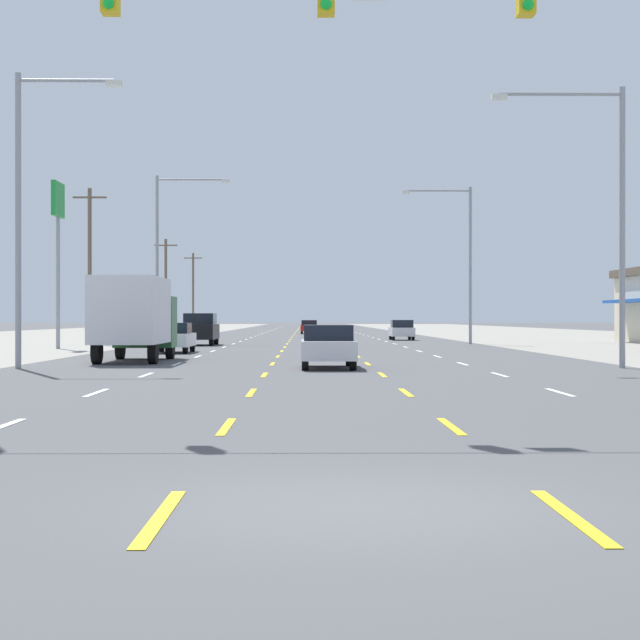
{
  "coord_description": "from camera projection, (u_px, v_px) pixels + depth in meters",
  "views": [
    {
      "loc": [
        -0.51,
        -9.56,
        1.7
      ],
      "look_at": [
        0.61,
        76.51,
        1.53
      ],
      "focal_mm": 59.78,
      "sensor_mm": 36.0,
      "label": 1
    }
  ],
  "objects": [
    {
      "name": "signal_span_wire",
      "position": [
        358.0,
        90.0,
        18.47
      ],
      "size": [
        26.12,
        0.53,
        9.48
      ],
      "color": "brown",
      "rests_on": "ground"
    },
    {
      "name": "streetlight_right_row_0",
      "position": [
        608.0,
        204.0,
        35.83
      ],
      "size": [
        4.52,
        0.26,
        9.48
      ],
      "color": "gray",
      "rests_on": "ground"
    },
    {
      "name": "lane_markings",
      "position": [
        311.0,
        334.0,
        114.06
      ],
      "size": [
        10.64,
        227.6,
        0.01
      ],
      "color": "white",
      "rests_on": "ground"
    },
    {
      "name": "streetlight_left_row_1",
      "position": [
        164.0,
        246.0,
        68.73
      ],
      "size": [
        4.8,
        0.26,
        10.9
      ],
      "color": "gray",
      "rests_on": "ground"
    },
    {
      "name": "streetlight_left_row_0",
      "position": [
        28.0,
        200.0,
        35.58
      ],
      "size": [
        3.56,
        0.26,
        9.9
      ],
      "color": "gray",
      "rests_on": "ground"
    },
    {
      "name": "box_truck_far_left_near",
      "position": [
        134.0,
        314.0,
        41.15
      ],
      "size": [
        2.4,
        7.2,
        3.23
      ],
      "color": "#235B2D",
      "rests_on": "ground"
    },
    {
      "name": "streetlight_right_row_1",
      "position": [
        463.0,
        253.0,
        68.98
      ],
      "size": [
        4.55,
        0.26,
        10.2
      ],
      "color": "gray",
      "rests_on": "ground"
    },
    {
      "name": "utility_pole_left_row_2",
      "position": [
        166.0,
        285.0,
        101.14
      ],
      "size": [
        2.2,
        0.26,
        9.2
      ],
      "color": "brown",
      "rests_on": "ground"
    },
    {
      "name": "ground_plane",
      "position": [
        313.0,
        342.0,
        75.56
      ],
      "size": [
        572.0,
        572.0,
        0.0
      ],
      "primitive_type": "plane",
      "color": "#4C4C4F"
    },
    {
      "name": "suv_far_left_midfar",
      "position": [
        200.0,
        329.0,
        66.07
      ],
      "size": [
        1.98,
        4.9,
        1.98
      ],
      "color": "black",
      "rests_on": "ground"
    },
    {
      "name": "utility_pole_left_row_3",
      "position": [
        193.0,
        291.0,
        128.33
      ],
      "size": [
        2.2,
        0.26,
        9.52
      ],
      "color": "brown",
      "rests_on": "ground"
    },
    {
      "name": "sedan_far_left_mid",
      "position": [
        173.0,
        337.0,
        51.71
      ],
      "size": [
        1.8,
        4.5,
        1.46
      ],
      "color": "silver",
      "rests_on": "ground"
    },
    {
      "name": "sedan_center_turn_farther",
      "position": [
        309.0,
        327.0,
        112.96
      ],
      "size": [
        1.8,
        4.5,
        1.46
      ],
      "color": "red",
      "rests_on": "ground"
    },
    {
      "name": "pole_sign_left_row_1",
      "position": [
        58.0,
        221.0,
        58.4
      ],
      "size": [
        0.24,
        2.25,
        9.15
      ],
      "color": "gray",
      "rests_on": "ground"
    },
    {
      "name": "utility_pole_left_row_1",
      "position": [
        90.0,
        263.0,
        69.56
      ],
      "size": [
        2.2,
        0.26,
        10.18
      ],
      "color": "brown",
      "rests_on": "ground"
    },
    {
      "name": "sedan_center_turn_nearest",
      "position": [
        328.0,
        346.0,
        35.83
      ],
      "size": [
        1.8,
        4.5,
        1.46
      ],
      "color": "silver",
      "rests_on": "ground"
    },
    {
      "name": "hatchback_far_right_far",
      "position": [
        402.0,
        330.0,
        81.22
      ],
      "size": [
        1.72,
        3.9,
        1.54
      ],
      "color": "silver",
      "rests_on": "ground"
    }
  ]
}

